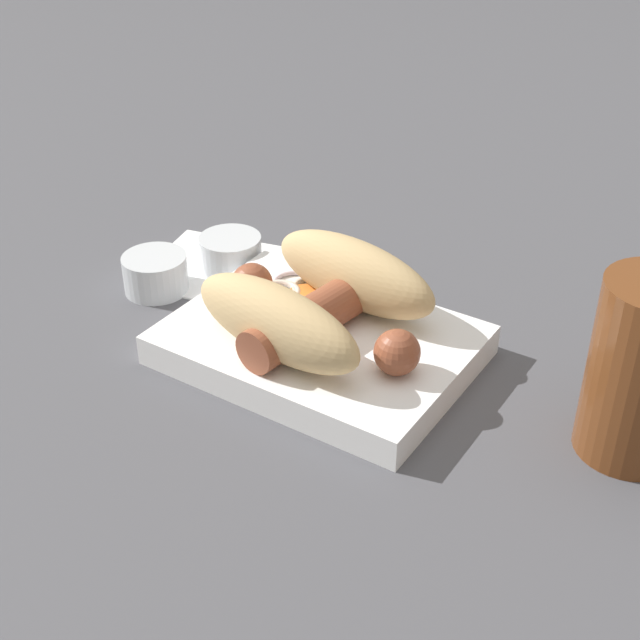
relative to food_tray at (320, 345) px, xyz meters
The scene contains 8 objects.
ground_plane 0.01m from the food_tray, ahead, with size 3.00×3.00×0.00m, color #4C4C51.
food_tray is the anchor object (origin of this frame).
bread_roll 0.04m from the food_tray, 134.47° to the left, with size 0.16×0.15×0.05m.
sausage 0.03m from the food_tray, 55.74° to the right, with size 0.17×0.14×0.03m.
pickled_veggies 0.06m from the food_tray, 137.23° to the left, with size 0.07×0.06×0.01m.
napkin 0.16m from the food_tray, 157.14° to the left, with size 0.13×0.13×0.00m.
condiment_cup_near 0.15m from the food_tray, 153.02° to the left, with size 0.05×0.05×0.03m.
condiment_cup_far 0.17m from the food_tray, behind, with size 0.05×0.05×0.03m.
Camera 1 is at (0.29, -0.45, 0.38)m, focal length 50.00 mm.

